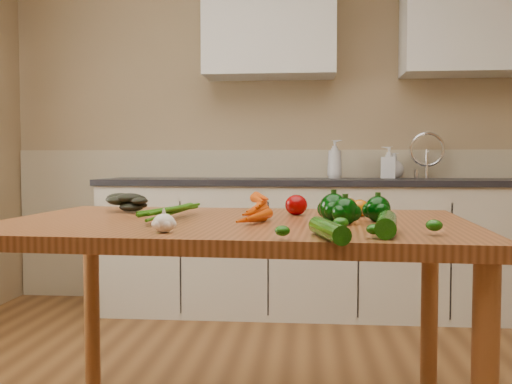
{
  "coord_description": "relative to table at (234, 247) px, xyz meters",
  "views": [
    {
      "loc": [
        0.16,
        -1.65,
        1.01
      ],
      "look_at": [
        -0.03,
        0.47,
        0.9
      ],
      "focal_mm": 40.0,
      "sensor_mm": 36.0,
      "label": 1
    }
  ],
  "objects": [
    {
      "name": "soap_bottle_b",
      "position": [
        0.8,
        2.11,
        0.28
      ],
      "size": [
        0.12,
        0.12,
        0.22
      ],
      "primitive_type": "imported",
      "rotation": [
        0.0,
        0.0,
        4.46
      ],
      "color": "silver",
      "rests_on": "counter_run"
    },
    {
      "name": "upper_cabinets",
      "position": [
        0.59,
        2.1,
        1.22
      ],
      "size": [
        2.15,
        0.35,
        0.7
      ],
      "color": "silver",
      "rests_on": "room"
    },
    {
      "name": "tomato_b",
      "position": [
        0.39,
        0.24,
        0.12
      ],
      "size": [
        0.07,
        0.07,
        0.06
      ],
      "primitive_type": "ellipsoid",
      "color": "#B85804",
      "rests_on": "table"
    },
    {
      "name": "zucchini_b",
      "position": [
        0.29,
        -0.46,
        0.11
      ],
      "size": [
        0.1,
        0.24,
        0.05
      ],
      "primitive_type": "cylinder",
      "rotation": [
        1.57,
        0.0,
        0.23
      ],
      "color": "#0E4307",
      "rests_on": "table"
    },
    {
      "name": "carrot_bunch",
      "position": [
        -0.01,
        -0.02,
        0.13
      ],
      "size": [
        0.3,
        0.23,
        0.08
      ],
      "primitive_type": null,
      "rotation": [
        0.0,
        0.0,
        -0.05
      ],
      "color": "#DB4B05",
      "rests_on": "table"
    },
    {
      "name": "leafy_greens",
      "position": [
        -0.46,
        0.26,
        0.15
      ],
      "size": [
        0.22,
        0.2,
        0.11
      ],
      "primitive_type": null,
      "color": "black",
      "rests_on": "table"
    },
    {
      "name": "table",
      "position": [
        0.0,
        0.0,
        0.0
      ],
      "size": [
        1.58,
        1.06,
        0.82
      ],
      "rotation": [
        0.0,
        0.0,
        -0.05
      ],
      "color": "brown",
      "rests_on": "ground"
    },
    {
      "name": "pepper_c",
      "position": [
        0.36,
        -0.11,
        0.13
      ],
      "size": [
        0.08,
        0.08,
        0.08
      ],
      "primitive_type": "sphere",
      "color": "black",
      "rests_on": "table"
    },
    {
      "name": "tomato_a",
      "position": [
        0.2,
        0.18,
        0.13
      ],
      "size": [
        0.08,
        0.08,
        0.07
      ],
      "primitive_type": "ellipsoid",
      "color": "#820203",
      "rests_on": "table"
    },
    {
      "name": "soap_bottle_c",
      "position": [
        0.84,
        2.13,
        0.26
      ],
      "size": [
        0.17,
        0.17,
        0.17
      ],
      "primitive_type": "imported",
      "rotation": [
        0.0,
        0.0,
        1.92
      ],
      "color": "silver",
      "rests_on": "counter_run"
    },
    {
      "name": "soap_bottle_a",
      "position": [
        0.43,
        2.05,
        0.3
      ],
      "size": [
        0.13,
        0.13,
        0.26
      ],
      "primitive_type": "imported",
      "rotation": [
        0.0,
        0.0,
        1.15
      ],
      "color": "silver",
      "rests_on": "counter_run"
    },
    {
      "name": "counter_run",
      "position": [
        0.29,
        1.97,
        -0.27
      ],
      "size": [
        2.84,
        0.64,
        1.14
      ],
      "color": "beige",
      "rests_on": "ground"
    },
    {
      "name": "pepper_a",
      "position": [
        0.32,
        -0.05,
        0.14
      ],
      "size": [
        0.09,
        0.09,
        0.09
      ],
      "primitive_type": "sphere",
      "color": "black",
      "rests_on": "table"
    },
    {
      "name": "garlic_bulb",
      "position": [
        -0.15,
        -0.36,
        0.12
      ],
      "size": [
        0.06,
        0.06,
        0.05
      ],
      "primitive_type": "ellipsoid",
      "color": "white",
      "rests_on": "table"
    },
    {
      "name": "tomato_c",
      "position": [
        0.42,
        0.14,
        0.12
      ],
      "size": [
        0.07,
        0.07,
        0.06
      ],
      "primitive_type": "ellipsoid",
      "color": "#B85804",
      "rests_on": "table"
    },
    {
      "name": "room",
      "position": [
        0.08,
        -0.05,
        0.52
      ],
      "size": [
        4.04,
        5.04,
        2.64
      ],
      "color": "brown",
      "rests_on": "ground"
    },
    {
      "name": "pepper_b",
      "position": [
        0.47,
        -0.02,
        0.13
      ],
      "size": [
        0.08,
        0.08,
        0.08
      ],
      "primitive_type": "sphere",
      "color": "black",
      "rests_on": "table"
    },
    {
      "name": "zucchini_a",
      "position": [
        0.45,
        -0.34,
        0.12
      ],
      "size": [
        0.09,
        0.25,
        0.05
      ],
      "primitive_type": "cylinder",
      "rotation": [
        1.57,
        0.0,
        -0.16
      ],
      "color": "#0E4307",
      "rests_on": "table"
    }
  ]
}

